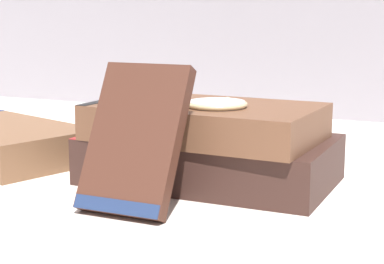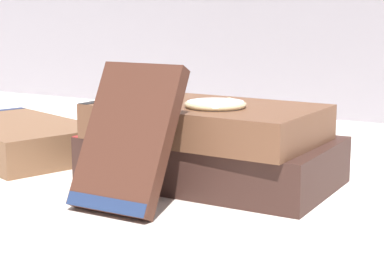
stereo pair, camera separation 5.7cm
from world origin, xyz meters
name	(u,v)px [view 1 (the left image)]	position (x,y,z in m)	size (l,w,h in m)	color
ground_plane	(205,190)	(0.00, 0.00, 0.00)	(3.00, 3.00, 0.00)	silver
book_flat_bottom	(205,159)	(-0.01, 0.03, 0.02)	(0.25, 0.15, 0.05)	#331E19
book_flat_top	(201,121)	(-0.02, 0.02, 0.06)	(0.23, 0.14, 0.04)	brown
book_leaning_front	(134,144)	(-0.03, -0.08, 0.06)	(0.08, 0.08, 0.13)	#422319
pocket_watch	(217,104)	(0.01, 0.01, 0.09)	(0.06, 0.06, 0.01)	silver
reading_glasses	(219,147)	(-0.06, 0.19, 0.00)	(0.11, 0.06, 0.00)	#ADADB2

